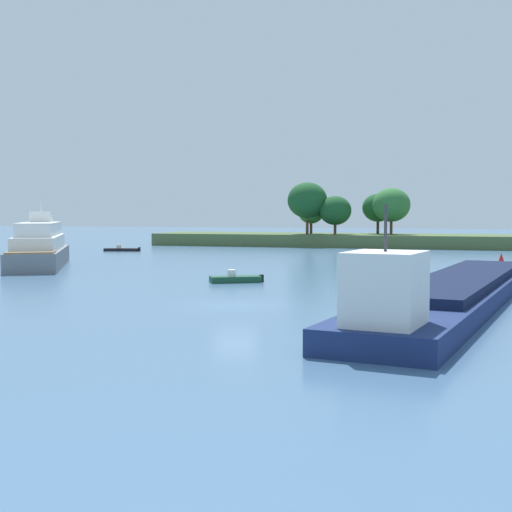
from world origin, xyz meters
TOP-DOWN VIEW (x-y plane):
  - ground_plane at (0.00, 0.00)m, footprint 400.00×400.00m
  - treeline_island at (-5.19, 72.01)m, footprint 63.35×13.13m
  - fishing_skiff at (-4.23, 12.59)m, footprint 4.07×3.19m
  - cargo_barge at (12.21, 4.33)m, footprint 10.74×37.84m
  - small_motorboat at (-33.08, 48.79)m, footprint 5.00×2.36m
  - white_riverboat at (-27.60, 21.54)m, footprint 12.69×18.16m
  - channel_buoy_red at (15.44, 24.73)m, footprint 0.70×0.70m

SIDE VIEW (x-z plane):
  - ground_plane at x=0.00m, z-range 0.00..0.00m
  - small_motorboat at x=-33.08m, z-range -0.22..0.68m
  - fishing_skiff at x=-4.23m, z-range -0.22..0.76m
  - channel_buoy_red at x=15.44m, z-range -0.14..1.76m
  - cargo_barge at x=12.21m, z-range -1.98..3.68m
  - white_riverboat at x=-27.60m, z-range -1.53..5.33m
  - treeline_island at x=-5.19m, z-range -2.43..7.66m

